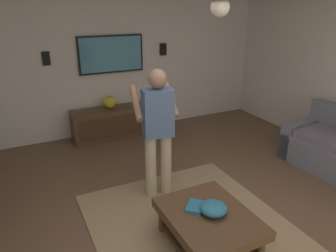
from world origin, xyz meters
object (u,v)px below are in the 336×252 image
person_standing (158,126)px  wall_speaker_right (46,58)px  wall_speaker_left (163,49)px  coffee_table (209,222)px  remote_white (203,204)px  tv (111,54)px  media_console (119,122)px  book (195,207)px  vase_round (109,102)px  bowl (213,208)px

person_standing → wall_speaker_right: size_ratio=7.45×
wall_speaker_left → coffee_table: bearing=161.7°
person_standing → remote_white: (-0.99, -0.06, -0.52)m
coffee_table → tv: 3.66m
tv → remote_white: size_ratio=7.87×
media_console → book: size_ratio=7.73×
remote_white → wall_speaker_left: size_ratio=0.68×
tv → coffee_table: bearing=-1.9°
book → wall_speaker_right: wall_speaker_right is taller
wall_speaker_right → person_standing: bearing=-157.9°
tv → media_console: bearing=0.0°
tv → wall_speaker_right: tv is taller
media_console → remote_white: media_console is taller
media_console → person_standing: size_ratio=1.04×
book → vase_round: 3.13m
media_console → remote_white: (-3.07, 0.09, 0.14)m
coffee_table → wall_speaker_right: size_ratio=4.55×
media_console → wall_speaker_right: bearing=-103.0°
tv → person_standing: bearing=-3.7°
wall_speaker_left → wall_speaker_right: wall_speaker_left is taller
bowl → wall_speaker_left: size_ratio=1.22×
vase_round → wall_speaker_left: 1.47m
coffee_table → remote_white: size_ratio=6.67×
person_standing → wall_speaker_right: person_standing is taller
coffee_table → wall_speaker_right: bearing=15.8°
remote_white → wall_speaker_left: (3.33, -1.12, 1.09)m
media_console → remote_white: size_ratio=11.33×
vase_round → wall_speaker_left: (0.22, -1.18, 0.84)m
tv → vase_round: size_ratio=5.37×
book → wall_speaker_right: 3.62m
tv → person_standing: (-2.33, 0.15, -0.55)m
remote_white → vase_round: 3.12m
media_console → bowl: media_console is taller
person_standing → media_console: bearing=4.6°
remote_white → wall_speaker_right: bearing=164.5°
vase_round → coffee_table: bearing=-179.4°
book → wall_speaker_left: bearing=-154.9°
media_console → wall_speaker_right: wall_speaker_right is taller
media_console → tv: bearing=-180.0°
book → vase_round: vase_round is taller
book → coffee_table: bearing=74.3°
bowl → vase_round: 3.28m
bowl → book: (0.15, 0.11, -0.04)m
media_console → book: 3.09m
person_standing → wall_speaker_left: bearing=-18.1°
coffee_table → tv: size_ratio=0.85×
media_console → wall_speaker_left: bearing=103.8°
media_console → tv: tv is taller
remote_white → tv: bearing=146.0°
coffee_table → remote_white: bearing=-9.4°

